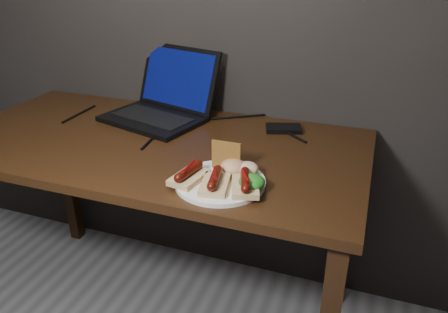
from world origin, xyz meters
The scene contains 12 objects.
desk centered at (0.00, 1.38, 0.66)m, with size 1.40×0.70×0.75m.
laptop centered at (-0.07, 1.60, 0.81)m, with size 0.42×0.40×0.25m.
hard_drive centered at (0.39, 1.62, 0.76)m, with size 0.12×0.07×0.02m, color black.
desk_cables centered at (0.03, 1.54, 0.75)m, with size 0.88×0.44×0.01m.
plate centered at (0.31, 1.18, 0.76)m, with size 0.25×0.25×0.01m, color silver.
bread_sausage_left centered at (0.23, 1.15, 0.78)m, with size 0.09×0.13×0.04m.
bread_sausage_center centered at (0.31, 1.14, 0.78)m, with size 0.09×0.13×0.04m.
bread_sausage_right centered at (0.39, 1.16, 0.78)m, with size 0.10×0.13×0.04m.
crispbread centered at (0.31, 1.25, 0.80)m, with size 0.09×0.01×0.09m, color olive.
salad_greens centered at (0.41, 1.16, 0.78)m, with size 0.07×0.07×0.04m, color #185010.
salsa_mound centered at (0.33, 1.23, 0.78)m, with size 0.07×0.07×0.04m, color #A02D10.
coleslaw_mound centered at (0.37, 1.24, 0.78)m, with size 0.06×0.06×0.04m, color beige.
Camera 1 is at (0.67, 0.20, 1.34)m, focal length 35.00 mm.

